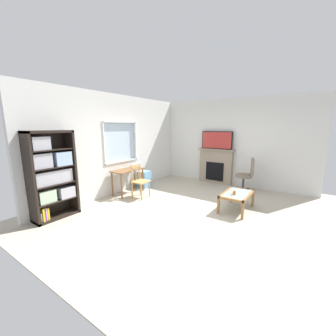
% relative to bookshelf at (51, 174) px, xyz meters
% --- Properties ---
extents(ground, '(6.32, 5.88, 0.02)m').
position_rel_bookshelf_xyz_m(ground, '(2.05, -2.20, -0.95)').
color(ground, '#B2A893').
extents(wall_back_with_window, '(5.32, 0.15, 2.79)m').
position_rel_bookshelf_xyz_m(wall_back_with_window, '(2.05, 0.24, 0.45)').
color(wall_back_with_window, silver).
rests_on(wall_back_with_window, ground).
extents(wall_right, '(0.12, 5.08, 2.79)m').
position_rel_bookshelf_xyz_m(wall_right, '(4.77, -2.20, 0.45)').
color(wall_right, silver).
rests_on(wall_right, ground).
extents(bookshelf, '(0.90, 0.38, 1.84)m').
position_rel_bookshelf_xyz_m(bookshelf, '(0.00, 0.00, 0.00)').
color(bookshelf, black).
rests_on(bookshelf, ground).
extents(desk_under_window, '(0.96, 0.47, 0.71)m').
position_rel_bookshelf_xyz_m(desk_under_window, '(2.08, -0.11, -0.35)').
color(desk_under_window, brown).
rests_on(desk_under_window, ground).
extents(wooden_chair, '(0.43, 0.41, 0.90)m').
position_rel_bookshelf_xyz_m(wooden_chair, '(2.00, -0.62, -0.48)').
color(wooden_chair, tan).
rests_on(wooden_chair, ground).
extents(plastic_drawer_unit, '(0.35, 0.40, 0.53)m').
position_rel_bookshelf_xyz_m(plastic_drawer_unit, '(2.79, -0.06, -0.68)').
color(plastic_drawer_unit, '#72ADDB').
rests_on(plastic_drawer_unit, ground).
extents(fireplace, '(0.26, 1.23, 1.17)m').
position_rel_bookshelf_xyz_m(fireplace, '(4.62, -1.75, -0.36)').
color(fireplace, gray).
rests_on(fireplace, ground).
extents(tv, '(0.06, 1.04, 0.59)m').
position_rel_bookshelf_xyz_m(tv, '(4.60, -1.75, 0.52)').
color(tv, black).
rests_on(tv, fireplace).
extents(office_chair, '(0.58, 0.57, 1.00)m').
position_rel_bookshelf_xyz_m(office_chair, '(4.18, -2.89, -0.39)').
color(office_chair, '#7A6B5B').
rests_on(office_chair, ground).
extents(coffee_table, '(0.93, 0.58, 0.41)m').
position_rel_bookshelf_xyz_m(coffee_table, '(2.60, -3.08, -0.60)').
color(coffee_table, '#8C9E99').
rests_on(coffee_table, ground).
extents(sippy_cup, '(0.07, 0.07, 0.09)m').
position_rel_bookshelf_xyz_m(sippy_cup, '(2.46, -3.06, -0.49)').
color(sippy_cup, orange).
rests_on(sippy_cup, coffee_table).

